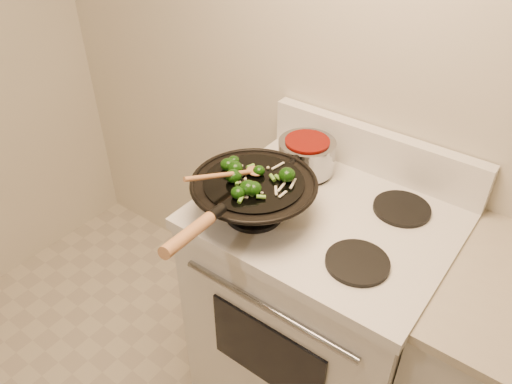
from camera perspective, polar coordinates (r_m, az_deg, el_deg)
The scene contains 5 objects.
stove at distance 1.90m, azimuth 7.10°, elevation -12.88°, with size 0.78×0.67×1.08m.
wok at distance 1.51m, azimuth -0.33°, elevation -0.46°, with size 0.39×0.64×0.21m.
stirfry at distance 1.48m, azimuth -1.19°, elevation 1.84°, with size 0.24×0.25×0.04m.
wooden_spoon at distance 1.47m, azimuth -2.36°, elevation 2.14°, with size 0.11×0.26×0.08m.
saucepan at distance 1.72m, azimuth 5.76°, elevation 4.21°, with size 0.20×0.31×0.11m.
Camera 1 is at (0.41, 0.06, 1.91)m, focal length 35.00 mm.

